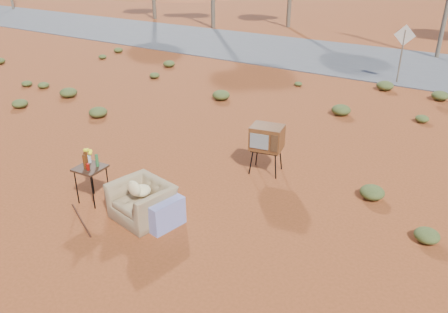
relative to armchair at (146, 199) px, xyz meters
The scene contains 8 objects.
ground 0.59m from the armchair, 76.81° to the left, with size 140.00×140.00×0.00m, color brown.
highway 15.39m from the armchair, 89.67° to the left, with size 140.00×7.00×0.04m, color #565659.
armchair is the anchor object (origin of this frame).
tv_unit 3.15m from the armchair, 72.41° to the left, with size 0.80×0.69×1.13m.
side_table 1.44m from the armchair, behind, with size 0.58×0.58×1.08m.
rusty_bar 1.32m from the armchair, 143.66° to the right, with size 0.03×0.03×1.29m, color #472213.
road_sign 12.53m from the armchair, 82.69° to the left, with size 0.78×0.06×2.19m.
scrub_patch 4.86m from the armchair, 98.73° to the left, with size 17.49×8.07×0.33m.
Camera 1 is at (5.01, -5.44, 4.65)m, focal length 35.00 mm.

